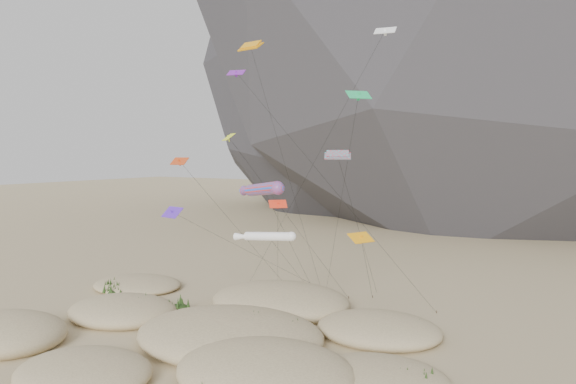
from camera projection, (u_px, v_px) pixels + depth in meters
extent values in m
plane|color=#CCB789|center=(192.00, 352.00, 48.45)|extent=(500.00, 500.00, 0.00)
ellipsoid|color=#2B2B30|center=(370.00, 63.00, 169.10)|extent=(136.20, 127.83, 116.00)
ellipsoid|color=#CCB789|center=(2.00, 334.00, 50.85)|extent=(12.41, 10.55, 3.44)
ellipsoid|color=#CCB789|center=(84.00, 373.00, 42.43)|extent=(11.08, 9.42, 2.52)
ellipsoid|color=#CCB789|center=(265.00, 372.00, 41.93)|extent=(14.19, 12.06, 3.62)
ellipsoid|color=#CCB789|center=(123.00, 311.00, 58.68)|extent=(12.06, 10.25, 2.83)
ellipsoid|color=#CCB789|center=(230.00, 334.00, 50.71)|extent=(17.77, 15.11, 3.42)
ellipsoid|color=#CCB789|center=(379.00, 378.00, 41.73)|extent=(10.72, 9.11, 1.98)
ellipsoid|color=#CCB789|center=(280.00, 301.00, 61.90)|extent=(15.87, 13.49, 3.52)
ellipsoid|color=#CCB789|center=(379.00, 329.00, 52.71)|extent=(11.97, 10.18, 2.63)
ellipsoid|color=#CCB789|center=(137.00, 285.00, 71.21)|extent=(11.74, 9.98, 1.80)
ellipsoid|color=black|center=(28.00, 326.00, 53.06)|extent=(2.65, 2.27, 0.79)
ellipsoid|color=black|center=(63.00, 380.00, 41.05)|extent=(2.31, 1.97, 0.69)
ellipsoid|color=black|center=(104.00, 380.00, 41.22)|extent=(2.01, 1.72, 0.60)
ellipsoid|color=black|center=(273.00, 379.00, 40.19)|extent=(3.37, 2.88, 1.01)
ellipsoid|color=black|center=(143.00, 305.00, 60.19)|extent=(3.10, 2.65, 0.93)
ellipsoid|color=black|center=(179.00, 307.00, 59.83)|extent=(2.06, 1.77, 0.62)
ellipsoid|color=black|center=(259.00, 331.00, 50.61)|extent=(3.26, 2.79, 0.98)
ellipsoid|color=black|center=(284.00, 329.00, 51.57)|extent=(2.48, 2.12, 0.74)
ellipsoid|color=black|center=(226.00, 338.00, 49.33)|extent=(2.61, 2.24, 0.78)
ellipsoid|color=black|center=(412.00, 379.00, 41.14)|extent=(2.49, 2.13, 0.75)
ellipsoid|color=black|center=(269.00, 293.00, 64.75)|extent=(2.94, 2.52, 0.88)
ellipsoid|color=black|center=(277.00, 302.00, 61.13)|extent=(2.16, 1.85, 0.65)
ellipsoid|color=black|center=(406.00, 328.00, 52.88)|extent=(2.21, 1.89, 0.66)
ellipsoid|color=black|center=(381.00, 329.00, 52.91)|extent=(2.16, 1.85, 0.65)
ellipsoid|color=black|center=(115.00, 288.00, 69.15)|extent=(2.45, 2.10, 0.73)
ellipsoid|color=black|center=(116.00, 293.00, 67.25)|extent=(2.16, 1.85, 0.65)
cylinder|color=#3F2D1E|center=(297.00, 297.00, 66.31)|extent=(0.08, 0.08, 0.30)
cylinder|color=#3F2D1E|center=(326.00, 291.00, 69.26)|extent=(0.08, 0.08, 0.30)
cylinder|color=#3F2D1E|center=(349.00, 297.00, 65.98)|extent=(0.08, 0.08, 0.30)
cylinder|color=#3F2D1E|center=(372.00, 297.00, 66.33)|extent=(0.08, 0.08, 0.30)
cylinder|color=#3F2D1E|center=(405.00, 315.00, 58.83)|extent=(0.08, 0.08, 0.30)
cylinder|color=#3F2D1E|center=(278.00, 284.00, 72.41)|extent=(0.08, 0.08, 0.30)
cylinder|color=#3F2D1E|center=(437.00, 312.00, 60.01)|extent=(0.08, 0.08, 0.30)
cylinder|color=#3F2D1E|center=(248.00, 285.00, 72.16)|extent=(0.08, 0.08, 0.30)
cylinder|color=red|center=(263.00, 189.00, 54.49)|extent=(6.22, 4.41, 1.85)
sphere|color=red|center=(278.00, 188.00, 51.61)|extent=(1.24, 1.24, 1.24)
cone|color=red|center=(249.00, 190.00, 57.67)|extent=(2.85, 2.30, 1.33)
cylinder|color=black|center=(293.00, 248.00, 60.85)|extent=(1.27, 13.09, 13.67)
cylinder|color=white|center=(268.00, 236.00, 53.68)|extent=(5.26, 0.84, 1.20)
sphere|color=white|center=(292.00, 236.00, 52.30)|extent=(0.88, 0.88, 0.88)
cone|color=white|center=(244.00, 237.00, 55.20)|extent=(2.13, 0.75, 0.89)
cylinder|color=black|center=(291.00, 266.00, 62.52)|extent=(5.19, 16.90, 9.20)
cube|color=orange|center=(251.00, 47.00, 61.78)|extent=(3.12, 1.63, 0.86)
cube|color=orange|center=(251.00, 45.00, 61.76)|extent=(2.64, 1.30, 0.85)
cylinder|color=black|center=(288.00, 176.00, 66.46)|extent=(3.27, 10.62, 28.82)
cube|color=red|center=(338.00, 156.00, 53.54)|extent=(2.70, 2.05, 0.68)
cube|color=red|center=(338.00, 154.00, 53.52)|extent=(2.27, 1.69, 0.68)
cylinder|color=black|center=(360.00, 233.00, 61.30)|extent=(2.28, 15.49, 16.88)
cube|color=#1BB565|center=(359.00, 95.00, 52.49)|extent=(2.38, 2.47, 0.84)
cube|color=#1BB565|center=(359.00, 96.00, 52.50)|extent=(0.36, 0.36, 0.77)
cylinder|color=black|center=(340.00, 207.00, 60.88)|extent=(9.62, 11.98, 22.56)
cube|color=#C03B12|center=(179.00, 161.00, 58.44)|extent=(1.91, 1.03, 0.77)
cube|color=#C03B12|center=(180.00, 163.00, 58.45)|extent=(0.24, 0.26, 0.63)
cylinder|color=black|center=(242.00, 234.00, 62.38)|extent=(7.00, 12.23, 16.25)
cube|color=purple|center=(236.00, 73.00, 59.66)|extent=(2.05, 1.43, 0.66)
cube|color=purple|center=(236.00, 74.00, 59.67)|extent=(0.26, 0.23, 0.64)
cylinder|color=black|center=(337.00, 193.00, 59.84)|extent=(19.06, 10.02, 25.65)
cube|color=#E7FF1A|center=(229.00, 137.00, 61.42)|extent=(2.29, 2.12, 0.80)
cube|color=#E7FF1A|center=(229.00, 138.00, 61.43)|extent=(0.35, 0.34, 0.71)
cylinder|color=black|center=(291.00, 221.00, 63.70)|extent=(9.98, 9.95, 18.84)
cube|color=#FFA00D|center=(361.00, 238.00, 46.28)|extent=(1.88, 2.38, 0.74)
cube|color=#FFA00D|center=(361.00, 239.00, 46.29)|extent=(0.28, 0.31, 0.73)
cylinder|color=black|center=(368.00, 273.00, 56.31)|extent=(6.81, 18.61, 10.16)
cube|color=white|center=(385.00, 30.00, 53.89)|extent=(2.19, 1.40, 0.77)
cube|color=white|center=(385.00, 32.00, 53.90)|extent=(0.28, 0.26, 0.70)
cylinder|color=black|center=(306.00, 177.00, 63.03)|extent=(20.93, 6.22, 28.87)
cube|color=red|center=(278.00, 204.00, 50.95)|extent=(1.72, 1.70, 0.69)
cube|color=red|center=(278.00, 206.00, 50.97)|extent=(0.30, 0.31, 0.55)
cylinder|color=black|center=(278.00, 252.00, 61.68)|extent=(11.18, 17.36, 12.50)
cube|color=#5221C5|center=(172.00, 212.00, 59.86)|extent=(2.67, 1.63, 1.08)
cube|color=#5221C5|center=(172.00, 214.00, 59.87)|extent=(0.36, 0.42, 0.82)
cylinder|color=black|center=(255.00, 255.00, 64.56)|extent=(10.02, 16.36, 10.78)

